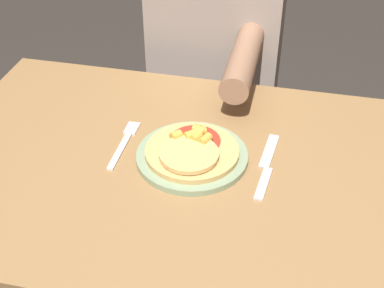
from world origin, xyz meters
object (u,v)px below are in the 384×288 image
Objects in this scene: person_diner at (216,69)px; fork at (125,141)px; pizza at (192,150)px; knife at (266,166)px; plate at (192,156)px; dining_table at (195,211)px.

fork is at bearing -101.93° from person_diner.
fork is at bearing 170.64° from pizza.
knife is (0.16, 0.01, -0.02)m from pizza.
person_diner is (-0.05, 0.55, -0.10)m from plate.
person_diner is at bearing 96.10° from dining_table.
fork is (-0.17, 0.05, 0.13)m from dining_table.
pizza reaches higher than plate.
knife is (0.15, 0.03, 0.13)m from dining_table.
dining_table is 5.77× the size of pizza.
pizza is 0.91× the size of knife.
plate reaches higher than knife.
dining_table is 0.20m from knife.
plate is 1.09× the size of knife.
pizza is at bearing 118.33° from dining_table.
fork is 0.15× the size of person_diner.
person_diner is at bearing 110.93° from knife.
pizza is (-0.00, -0.00, 0.02)m from plate.
pizza is at bearing -92.15° from plate.
dining_table is at bearing -61.67° from pizza.
fork is (-0.16, 0.02, -0.00)m from plate.
pizza is (-0.01, 0.03, 0.15)m from dining_table.
fork is 0.79× the size of knife.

